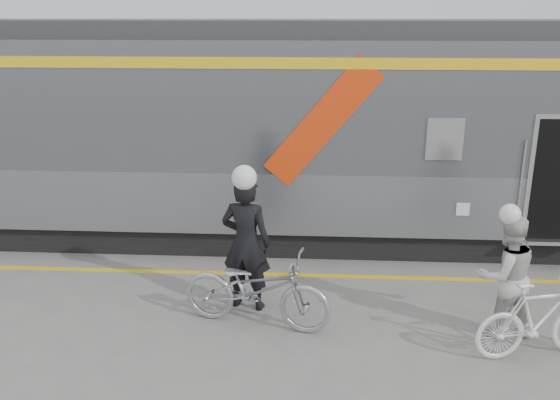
# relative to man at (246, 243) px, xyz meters

# --- Properties ---
(ground) EXTENTS (90.00, 90.00, 0.00)m
(ground) POSITION_rel_man_xyz_m (1.26, -1.01, -1.01)
(ground) COLOR slate
(ground) RESTS_ON ground
(train) EXTENTS (24.00, 3.17, 4.10)m
(train) POSITION_rel_man_xyz_m (2.90, 3.18, 1.04)
(train) COLOR black
(train) RESTS_ON ground
(safety_strip) EXTENTS (24.00, 0.12, 0.01)m
(safety_strip) POSITION_rel_man_xyz_m (1.26, 1.14, -1.01)
(safety_strip) COLOR yellow
(safety_strip) RESTS_ON ground
(man) EXTENTS (0.83, 0.64, 2.03)m
(man) POSITION_rel_man_xyz_m (0.00, 0.00, 0.00)
(man) COLOR black
(man) RESTS_ON ground
(bicycle_left) EXTENTS (2.24, 1.19, 1.12)m
(bicycle_left) POSITION_rel_man_xyz_m (0.20, -0.55, -0.46)
(bicycle_left) COLOR #A1A4A8
(bicycle_left) RESTS_ON ground
(woman) EXTENTS (0.96, 0.83, 1.72)m
(woman) POSITION_rel_man_xyz_m (3.56, -0.57, -0.16)
(woman) COLOR beige
(woman) RESTS_ON ground
(bicycle_right) EXTENTS (1.80, 0.88, 1.04)m
(bicycle_right) POSITION_rel_man_xyz_m (3.86, -1.12, -0.49)
(bicycle_right) COLOR white
(bicycle_right) RESTS_ON ground
(helmet_man) EXTENTS (0.35, 0.35, 0.35)m
(helmet_man) POSITION_rel_man_xyz_m (0.00, 0.00, 1.19)
(helmet_man) COLOR white
(helmet_man) RESTS_ON man
(helmet_woman) EXTENTS (0.27, 0.27, 0.27)m
(helmet_woman) POSITION_rel_man_xyz_m (3.56, -0.57, 0.84)
(helmet_woman) COLOR white
(helmet_woman) RESTS_ON woman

